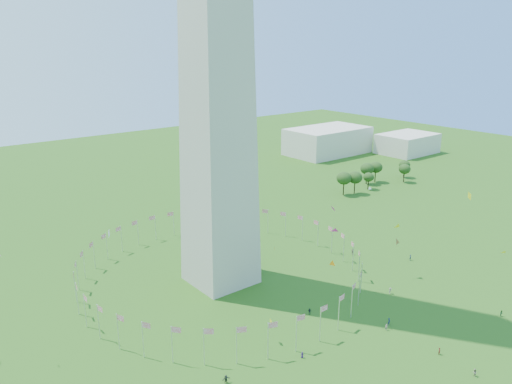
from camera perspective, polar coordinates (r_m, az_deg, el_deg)
ground at (r=116.64m, az=10.97°, el=-18.55°), size 600.00×600.00×0.00m
flag_ring at (r=146.54m, az=-4.04°, el=-8.43°), size 80.24×80.24×9.00m
gov_building_east_a at (r=312.81m, az=8.18°, el=5.82°), size 50.00×30.00×16.00m
gov_building_east_b at (r=325.57m, az=16.91°, el=5.33°), size 35.00×25.00×12.00m
crowd at (r=122.60m, az=11.40°, el=-16.14°), size 101.53×68.69×2.00m
kites_aloft at (r=129.32m, az=9.41°, el=-5.25°), size 124.03×59.06×40.64m
tree_line_east at (r=244.45m, az=13.02°, el=1.70°), size 53.37×15.61×10.56m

